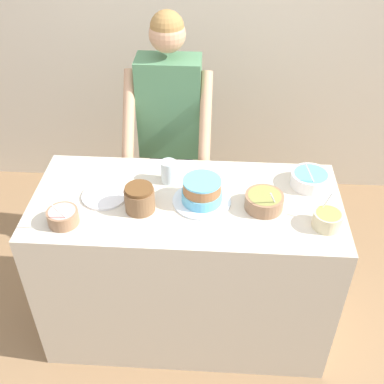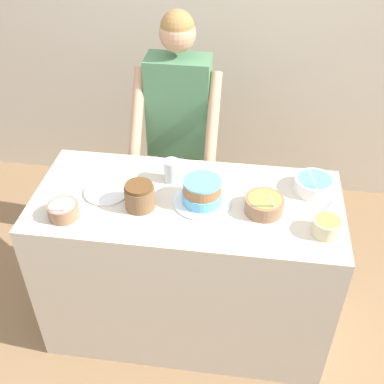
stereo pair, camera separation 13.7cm
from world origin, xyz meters
The scene contains 12 objects.
ground_plane centered at (0.00, 0.00, 0.00)m, with size 14.00×14.00×0.00m, color #93704C.
wall_back centered at (0.00, 1.84, 1.30)m, with size 10.00×0.05×2.60m.
counter centered at (0.00, 0.35, 0.48)m, with size 1.55×0.70×0.95m.
person_baker centered at (-0.15, 1.02, 1.02)m, with size 0.50×0.46×1.66m.
cake centered at (0.08, 0.34, 1.01)m, with size 0.29×0.29×0.13m.
frosting_bowl_pink centered at (-0.56, 0.15, 0.99)m, with size 0.15×0.15×0.16m.
frosting_bowl_blue centered at (0.63, 0.51, 0.99)m, with size 0.20×0.20×0.18m.
frosting_bowl_olive centered at (0.38, 0.32, 0.99)m, with size 0.19×0.19×0.15m.
frosting_bowl_yellow centered at (0.66, 0.20, 1.00)m, with size 0.13×0.13×0.15m.
drinking_glass centered at (-0.10, 0.50, 1.01)m, with size 0.08×0.08×0.12m.
ceramic_plate centered at (-0.41, 0.35, 0.96)m, with size 0.23×0.23×0.01m.
stoneware_jar centered at (-0.22, 0.27, 1.02)m, with size 0.15×0.15×0.13m.
Camera 2 is at (0.28, -1.48, 2.46)m, focal length 45.00 mm.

